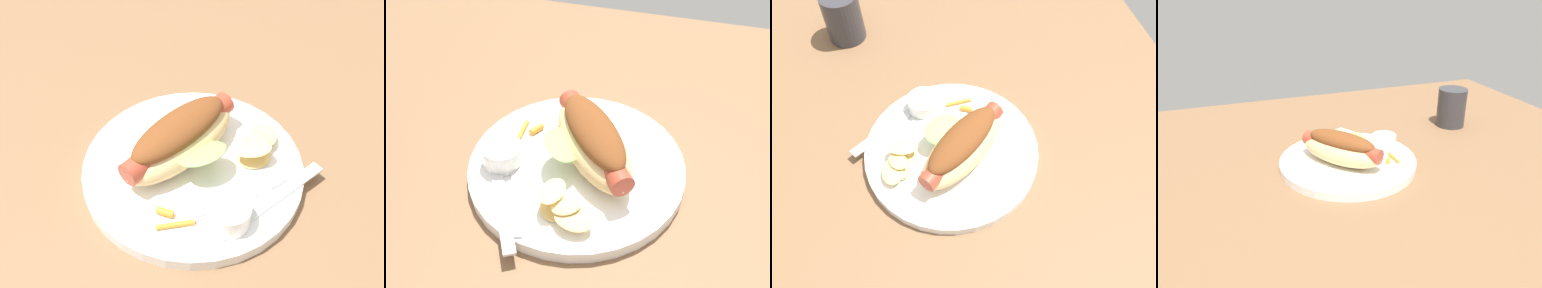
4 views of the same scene
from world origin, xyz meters
TOP-DOWN VIEW (x-y plane):
  - ground_plane at (0.00, 0.00)cm, footprint 120.00×90.00cm
  - plate at (-1.54, -2.26)cm, footprint 26.40×26.40cm
  - hot_dog at (-3.21, -3.52)cm, footprint 15.35×17.38cm
  - sauce_ramekin at (7.14, 0.34)cm, footprint 4.86×4.86cm
  - fork at (4.01, 3.70)cm, footprint 6.29×13.96cm
  - knife at (5.23, 5.53)cm, footprint 8.71×14.32cm
  - chips_pile at (-2.18, 5.67)cm, footprint 7.10×6.55cm
  - carrot_garnish at (5.96, -6.07)cm, footprint 2.89×4.19cm
  - drinking_cup at (29.42, 9.65)cm, footprint 6.76×6.76cm

SIDE VIEW (x-z plane):
  - ground_plane at x=0.00cm, z-range -1.80..0.00cm
  - plate at x=-1.54cm, z-range 0.00..1.60cm
  - knife at x=5.23cm, z-range 1.60..1.96cm
  - fork at x=4.01cm, z-range 1.60..2.00cm
  - carrot_garnish at x=5.96cm, z-range 1.53..2.40cm
  - chips_pile at x=-2.18cm, z-range 1.37..4.19cm
  - sauce_ramekin at x=7.14cm, z-range 1.60..4.42cm
  - drinking_cup at x=29.42cm, z-range 0.00..9.22cm
  - hot_dog at x=-3.21cm, z-range 1.65..7.79cm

